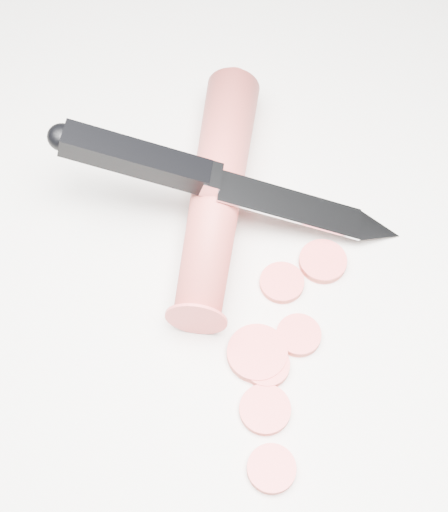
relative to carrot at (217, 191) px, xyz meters
name	(u,v)px	position (x,y,z in m)	size (l,w,h in m)	color
ground	(272,287)	(0.00, -0.08, -0.02)	(2.40, 2.40, 0.00)	silver
carrot	(217,191)	(0.00, 0.00, 0.00)	(0.04, 0.04, 0.21)	#BB3A35
carrot_slice_0	(265,409)	(-0.05, -0.16, -0.02)	(0.03, 0.03, 0.01)	#E54847
carrot_slice_1	(272,469)	(-0.06, -0.19, -0.02)	(0.03, 0.03, 0.01)	#E54847
carrot_slice_2	(257,353)	(-0.03, -0.12, -0.02)	(0.04, 0.04, 0.01)	#E54847
carrot_slice_3	(299,335)	(0.00, -0.12, -0.02)	(0.03, 0.03, 0.01)	#E54847
carrot_slice_4	(323,261)	(0.05, -0.08, -0.02)	(0.03, 0.03, 0.01)	#E54847
carrot_slice_5	(282,283)	(0.01, -0.08, -0.02)	(0.03, 0.03, 0.01)	#E54847
carrot_slice_6	(266,365)	(-0.03, -0.13, -0.02)	(0.03, 0.03, 0.01)	#E54847
kitchen_knife	(232,182)	(0.01, -0.01, 0.02)	(0.23, 0.17, 0.08)	#B9BCC0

